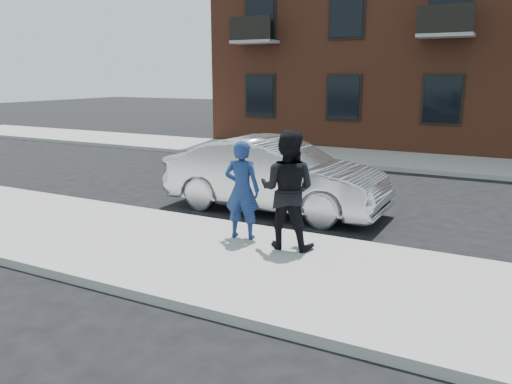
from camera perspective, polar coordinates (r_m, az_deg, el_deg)
The scene contains 8 objects.
ground at distance 8.04m, azimuth 6.46°, elevation -9.43°, with size 100.00×100.00×0.00m, color black.
near_sidewalk at distance 7.80m, azimuth 5.81°, elevation -9.56°, with size 50.00×3.50×0.15m, color gray.
near_curb at distance 9.39m, azimuth 9.88°, elevation -5.68°, with size 50.00×0.10×0.15m, color #999691.
far_sidewalk at distance 18.64m, azimuth 18.99°, elevation 3.19°, with size 50.00×3.50×0.15m, color gray.
far_curb at distance 16.89m, azimuth 18.06°, elevation 2.28°, with size 50.00×0.10×0.15m, color #999691.
silver_sedan at distance 11.45m, azimuth 2.16°, elevation 1.91°, with size 1.79×5.12×1.69m, color silver.
man_hoodie at distance 9.05m, azimuth -1.61°, elevation 0.24°, with size 0.72×0.55×1.81m.
man_peacoat at distance 8.54m, azimuth 3.60°, elevation 0.26°, with size 1.07×0.88×2.05m.
Camera 1 is at (2.59, -6.96, 3.08)m, focal length 35.00 mm.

